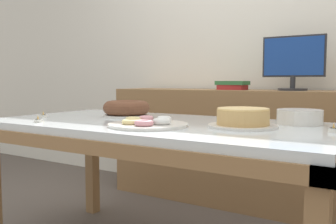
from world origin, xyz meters
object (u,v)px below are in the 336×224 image
Objects in this scene: tealight_left_edge at (38,120)px; cake_chocolate_round at (243,119)px; book_stack at (232,85)px; cake_golden_bundt at (126,109)px; tealight_near_front at (43,116)px; tealight_right_edge at (334,130)px; plate_stack at (300,117)px; pastry_platter at (148,123)px; computer_monitor at (293,63)px.

cake_chocolate_round is at bearing 20.62° from tealight_left_edge.
tealight_left_edge is (-0.43, -1.45, -0.16)m from book_stack.
cake_golden_bundt is (-0.74, 0.11, 0.01)m from cake_chocolate_round.
tealight_near_front is at bearing -141.70° from cake_golden_bundt.
tealight_right_edge and tealight_left_edge have the same top height.
tealight_near_front is at bearing -161.78° from plate_stack.
cake_chocolate_round is 1.16× the size of cake_golden_bundt.
tealight_right_edge is (1.47, 0.22, 0.00)m from tealight_near_front.
tealight_near_front is at bearing 178.13° from pastry_platter.
pastry_platter is 9.02× the size of tealight_left_edge.
cake_golden_bundt is (-0.69, -0.98, -0.28)m from computer_monitor.
plate_stack is (0.24, -0.84, -0.29)m from computer_monitor.
computer_monitor is 1.83× the size of book_stack.
pastry_platter is (0.37, -0.31, -0.03)m from cake_golden_bundt.
cake_chocolate_round is at bearing -126.27° from plate_stack.
book_stack is 5.78× the size of tealight_right_edge.
book_stack is 1.42m from tealight_near_front.
plate_stack is at bearing 28.38° from tealight_left_edge.
tealight_near_front is at bearing -115.49° from book_stack.
tealight_near_front is (-0.36, -0.29, -0.04)m from cake_golden_bundt.
cake_chocolate_round is 7.69× the size of tealight_left_edge.
pastry_platter is at bearing -161.73° from tealight_right_edge.
book_stack is 5.78× the size of tealight_left_edge.
plate_stack is 1.27m from tealight_left_edge.
tealight_near_front and tealight_left_edge have the same top height.
computer_monitor is 1.59× the size of cake_golden_bundt.
plate_stack reaches higher than tealight_near_front.
plate_stack is (0.56, 0.45, 0.02)m from pastry_platter.
cake_chocolate_round is (0.05, -1.10, -0.29)m from computer_monitor.
cake_golden_bundt is 6.65× the size of tealight_near_front.
book_stack is 0.87× the size of cake_golden_bundt.
computer_monitor is 0.92m from plate_stack.
computer_monitor is 1.38× the size of cake_chocolate_round.
computer_monitor reaches higher than tealight_near_front.
book_stack is at bearing 64.51° from tealight_near_front.
tealight_left_edge is (-1.29, -0.40, 0.00)m from tealight_right_edge.
tealight_right_edge is at bearing -3.45° from cake_golden_bundt.
book_stack is 1.37m from tealight_right_edge.
cake_golden_bundt is 0.74× the size of pastry_platter.
book_stack is at bearing 129.42° from tealight_right_edge.
pastry_platter is at bearing -40.19° from cake_golden_bundt.
tealight_near_front is at bearing -171.15° from cake_chocolate_round.
tealight_left_edge is (-0.93, -0.35, -0.03)m from cake_chocolate_round.
tealight_near_front is 1.00× the size of tealight_left_edge.
tealight_near_front is (-1.29, -0.42, -0.02)m from plate_stack.
cake_golden_bundt is 1.27× the size of plate_stack.
cake_chocolate_round is 7.69× the size of tealight_right_edge.
cake_golden_bundt is (-0.24, -0.98, -0.13)m from book_stack.
cake_golden_bundt is at bearing 139.81° from pastry_platter.
plate_stack is (0.93, 0.14, -0.01)m from cake_golden_bundt.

